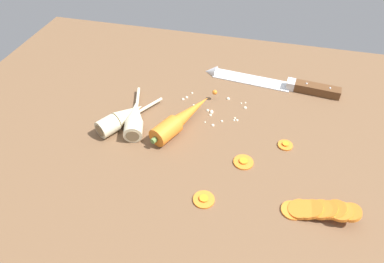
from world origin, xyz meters
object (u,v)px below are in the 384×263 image
Objects in this scene: carrot_slice_stray_far at (285,146)px; whole_carrot at (182,119)px; parsnip_mid_left at (121,119)px; carrot_slice_stack at (319,210)px; chefs_knife at (268,81)px; carrot_slice_stray_mid at (243,162)px; parsnip_front at (135,118)px; carrot_slice_stray_near at (204,199)px.

whole_carrot is at bearing 176.70° from carrot_slice_stray_far.
carrot_slice_stack is at bearing -17.89° from parsnip_mid_left.
chefs_knife reaches higher than carrot_slice_stray_mid.
whole_carrot reaches higher than carrot_slice_stray_far.
parsnip_mid_left is 5.14× the size of carrot_slice_stray_far.
carrot_slice_stray_far is at bearing -3.30° from whole_carrot.
carrot_slice_stray_mid is at bearing -27.55° from whole_carrot.
carrot_slice_stray_far is at bearing 112.18° from carrot_slice_stack.
parsnip_front is 5.75× the size of carrot_slice_stray_far.
chefs_knife is at bearing 40.38° from parsnip_front.
parsnip_front reaches higher than chefs_knife.
parsnip_front is 2.95cm from parsnip_mid_left.
parsnip_mid_left is at bearing 170.48° from carrot_slice_stray_mid.
chefs_knife is at bearing 38.82° from parsnip_mid_left.
carrot_slice_stray_near is (-19.89, -1.85, -0.94)cm from carrot_slice_stack.
carrot_slice_stray_near is 12.18cm from carrot_slice_stray_mid.
whole_carrot is 1.14× the size of parsnip_front.
carrot_slice_stack is at bearing 5.31° from carrot_slice_stray_near.
parsnip_mid_left is 27.02cm from carrot_slice_stray_near.
carrot_slice_stray_mid is (5.73, 10.74, 0.00)cm from carrot_slice_stray_near.
whole_carrot is at bearing 150.16° from carrot_slice_stack.
carrot_slice_stack is (29.07, -16.67, -0.80)cm from whole_carrot.
carrot_slice_stray_mid is (-14.17, 8.90, -0.94)cm from carrot_slice_stack.
parsnip_front is 1.40× the size of carrot_slice_stack.
parsnip_front is at bearing -178.59° from carrot_slice_stray_far.
whole_carrot is 20.74cm from carrot_slice_stray_near.
carrot_slice_stray_mid is at bearing -94.63° from chefs_knife.
parsnip_front reaches higher than carrot_slice_stray_mid.
carrot_slice_stack is 16.61cm from carrot_slice_stray_far.
whole_carrot is (-17.25, -21.20, 1.45)cm from chefs_knife.
parsnip_front is 25.41cm from carrot_slice_stray_near.
parsnip_mid_left is 4.03× the size of carrot_slice_stray_mid.
chefs_knife is 1.69× the size of whole_carrot.
parsnip_front reaches higher than carrot_slice_stray_near.
chefs_knife is 8.89× the size of carrot_slice_stray_near.
carrot_slice_stray_mid is at bearing -140.73° from carrot_slice_stray_far.
parsnip_mid_left reaches higher than chefs_knife.
whole_carrot is 16.90cm from carrot_slice_stray_mid.
whole_carrot reaches higher than parsnip_front.
carrot_slice_stack reaches higher than chefs_knife.
whole_carrot is 1.59× the size of carrot_slice_stack.
carrot_slice_stray_far is at bearing 39.27° from carrot_slice_stray_mid.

